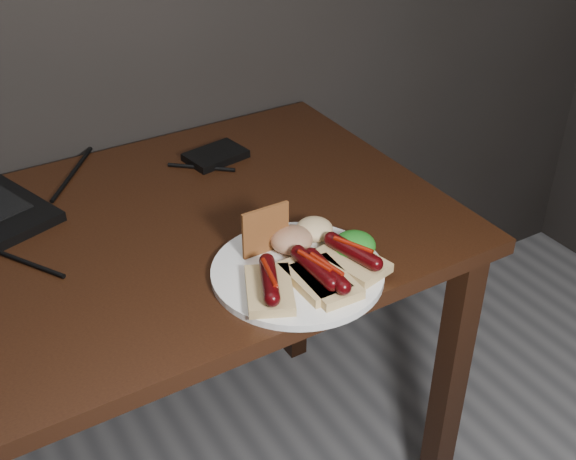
# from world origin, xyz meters

# --- Properties ---
(desk) EXTENTS (1.40, 0.70, 0.75)m
(desk) POSITION_xyz_m (0.00, 1.38, 0.66)
(desk) COLOR black
(desk) RESTS_ON ground
(hard_drive) EXTENTS (0.13, 0.10, 0.02)m
(hard_drive) POSITION_xyz_m (0.38, 1.57, 0.76)
(hard_drive) COLOR black
(hard_drive) RESTS_ON desk
(desk_cables) EXTENTS (0.88, 0.42, 0.01)m
(desk_cables) POSITION_xyz_m (-0.03, 1.52, 0.75)
(desk_cables) COLOR black
(desk_cables) RESTS_ON desk
(plate) EXTENTS (0.34, 0.34, 0.01)m
(plate) POSITION_xyz_m (0.32, 1.14, 0.76)
(plate) COLOR white
(plate) RESTS_ON desk
(bread_sausage_left) EXTENTS (0.11, 0.13, 0.04)m
(bread_sausage_left) POSITION_xyz_m (0.25, 1.11, 0.78)
(bread_sausage_left) COLOR #E2BE85
(bread_sausage_left) RESTS_ON plate
(bread_sausage_center) EXTENTS (0.07, 0.12, 0.04)m
(bread_sausage_center) POSITION_xyz_m (0.32, 1.10, 0.78)
(bread_sausage_center) COLOR #E2BE85
(bread_sausage_center) RESTS_ON plate
(bread_sausage_right) EXTENTS (0.09, 0.13, 0.04)m
(bread_sausage_right) POSITION_xyz_m (0.40, 1.10, 0.78)
(bread_sausage_right) COLOR #E2BE85
(bread_sausage_right) RESTS_ON plate
(bread_sausage_extra) EXTENTS (0.07, 0.12, 0.04)m
(bread_sausage_extra) POSITION_xyz_m (0.34, 1.08, 0.78)
(bread_sausage_extra) COLOR #E2BE85
(bread_sausage_extra) RESTS_ON plate
(crispbread) EXTENTS (0.08, 0.01, 0.08)m
(crispbread) POSITION_xyz_m (0.30, 1.21, 0.80)
(crispbread) COLOR #A15E2C
(crispbread) RESTS_ON plate
(salad_greens) EXTENTS (0.07, 0.07, 0.04)m
(salad_greens) POSITION_xyz_m (0.42, 1.12, 0.78)
(salad_greens) COLOR #136015
(salad_greens) RESTS_ON plate
(salsa_mound) EXTENTS (0.07, 0.07, 0.04)m
(salsa_mound) POSITION_xyz_m (0.34, 1.19, 0.78)
(salsa_mound) COLOR maroon
(salsa_mound) RESTS_ON plate
(coleslaw_mound) EXTENTS (0.06, 0.06, 0.04)m
(coleslaw_mound) POSITION_xyz_m (0.39, 1.20, 0.78)
(coleslaw_mound) COLOR beige
(coleslaw_mound) RESTS_ON plate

